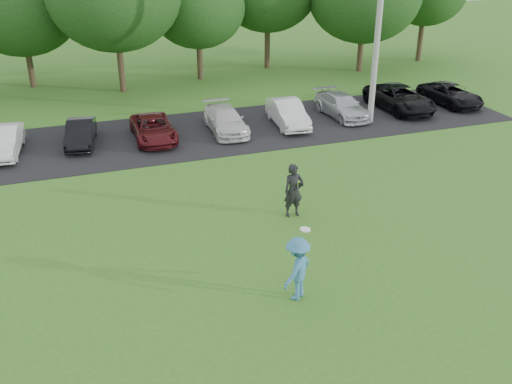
% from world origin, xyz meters
% --- Properties ---
extents(ground, '(100.00, 100.00, 0.00)m').
position_xyz_m(ground, '(0.00, 0.00, 0.00)').
color(ground, '#337120').
rests_on(ground, ground).
extents(parking_lot, '(32.00, 6.50, 0.03)m').
position_xyz_m(parking_lot, '(0.00, 13.00, 0.01)').
color(parking_lot, black).
rests_on(parking_lot, ground).
extents(utility_pole, '(0.28, 0.28, 10.76)m').
position_xyz_m(utility_pole, '(8.89, 11.88, 5.38)').
color(utility_pole, '#9B9C97').
rests_on(utility_pole, ground).
extents(frisbee_player, '(1.32, 1.25, 2.14)m').
position_xyz_m(frisbee_player, '(-0.22, -0.43, 0.90)').
color(frisbee_player, teal).
rests_on(frisbee_player, ground).
extents(camera_bystander, '(0.68, 0.46, 1.86)m').
position_xyz_m(camera_bystander, '(1.48, 3.93, 0.93)').
color(camera_bystander, black).
rests_on(camera_bystander, ground).
extents(parked_cars, '(30.66, 4.65, 1.26)m').
position_xyz_m(parked_cars, '(2.02, 12.95, 0.60)').
color(parked_cars, white).
rests_on(parked_cars, parking_lot).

